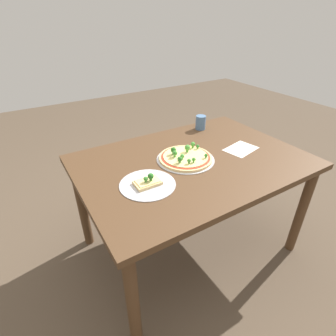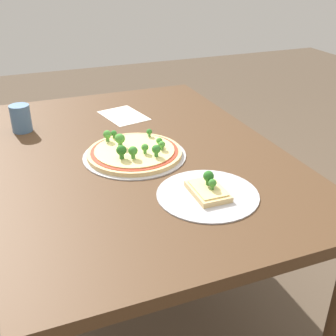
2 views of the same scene
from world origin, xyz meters
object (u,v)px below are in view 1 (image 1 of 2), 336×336
Objects in this scene: dining_table at (192,171)px; drinking_cup at (201,123)px; pizza_tray_slice at (148,183)px; pizza_tray_whole at (185,157)px.

dining_table is 0.50m from drinking_cup.
pizza_tray_slice is at bearing -146.66° from drinking_cup.
drinking_cup reaches higher than pizza_tray_slice.
pizza_tray_slice is at bearing -165.27° from dining_table.
drinking_cup is (0.32, 0.35, 0.13)m from dining_table.
drinking_cup reaches higher than dining_table.
pizza_tray_whole is at bearing -137.85° from drinking_cup.
dining_table is 0.11m from pizza_tray_whole.
drinking_cup is at bearing 42.15° from pizza_tray_whole.
drinking_cup is at bearing 47.33° from dining_table.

